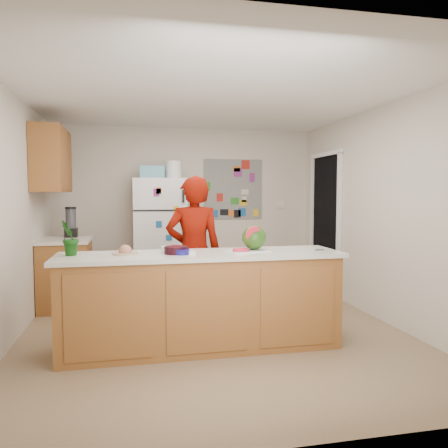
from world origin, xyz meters
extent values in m
cube|color=brown|center=(0.00, 0.00, -0.01)|extent=(4.00, 4.50, 0.02)
cube|color=beige|center=(0.00, 2.26, 1.25)|extent=(4.00, 0.02, 2.50)
cube|color=beige|center=(-2.01, 0.00, 1.25)|extent=(0.02, 4.50, 2.50)
cube|color=beige|center=(2.01, 0.00, 1.25)|extent=(0.02, 4.50, 2.50)
cube|color=white|center=(0.00, 0.00, 2.51)|extent=(4.00, 4.50, 0.02)
cube|color=black|center=(1.99, 1.45, 1.02)|extent=(0.03, 0.85, 2.04)
cube|color=brown|center=(-0.20, -0.50, 0.44)|extent=(2.60, 0.62, 0.88)
cube|color=silver|center=(-0.20, -0.50, 0.90)|extent=(2.68, 0.70, 0.04)
cube|color=brown|center=(-1.69, 1.35, 0.43)|extent=(0.60, 0.80, 0.86)
cube|color=silver|center=(-1.69, 1.35, 0.88)|extent=(0.64, 0.84, 0.04)
cube|color=brown|center=(-1.82, 1.30, 1.90)|extent=(0.35, 1.00, 0.80)
cube|color=silver|center=(-0.45, 1.88, 0.85)|extent=(0.75, 0.70, 1.70)
cube|color=#5999B2|center=(-0.55, 1.88, 1.79)|extent=(0.35, 0.28, 0.18)
cube|color=slate|center=(0.75, 2.24, 1.55)|extent=(0.95, 0.01, 0.95)
imported|color=#620A01|center=(-0.18, 0.14, 0.84)|extent=(0.63, 0.43, 1.67)
cylinder|color=black|center=(-1.64, 1.56, 1.09)|extent=(0.14, 0.14, 0.38)
cube|color=silver|center=(0.27, -0.48, 0.93)|extent=(0.40, 0.32, 0.01)
sphere|color=#1F4E11|center=(0.33, -0.46, 1.05)|extent=(0.24, 0.24, 0.24)
cylinder|color=#DE224F|center=(0.18, -0.53, 0.94)|extent=(0.15, 0.15, 0.02)
cylinder|color=black|center=(-0.44, -0.52, 0.96)|extent=(0.27, 0.27, 0.07)
cylinder|color=silver|center=(-0.48, -0.43, 0.95)|extent=(0.22, 0.22, 0.06)
cylinder|color=navy|center=(-0.40, -0.58, 0.95)|extent=(0.19, 0.19, 0.05)
cylinder|color=#B8AD8D|center=(-0.91, -0.46, 0.93)|extent=(0.27, 0.27, 0.02)
cube|color=silver|center=(-0.36, -0.51, 0.93)|extent=(0.21, 0.19, 0.02)
cube|color=slate|center=(0.96, -0.58, 0.93)|extent=(0.09, 0.04, 0.01)
imported|color=#113F12|center=(-1.39, -0.45, 1.08)|extent=(0.17, 0.20, 0.32)
camera|label=1|loc=(-0.84, -4.56, 1.48)|focal=35.00mm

